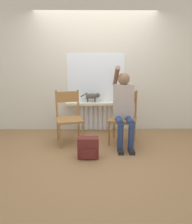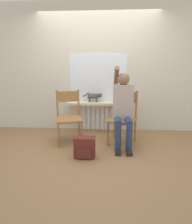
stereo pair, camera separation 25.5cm
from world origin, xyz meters
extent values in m
plane|color=olive|center=(0.00, 0.00, 0.00)|extent=(12.00, 12.00, 0.00)
cube|color=beige|center=(0.00, 1.23, 1.35)|extent=(7.00, 0.06, 2.70)
cube|color=white|center=(0.00, 1.16, 0.30)|extent=(0.72, 0.05, 0.60)
cube|color=white|center=(-0.31, 1.12, 0.30)|extent=(0.07, 0.03, 0.58)
cube|color=white|center=(-0.21, 1.12, 0.30)|extent=(0.07, 0.03, 0.58)
cube|color=white|center=(-0.10, 1.12, 0.30)|extent=(0.07, 0.03, 0.58)
cube|color=white|center=(0.00, 1.12, 0.30)|extent=(0.07, 0.03, 0.58)
cube|color=white|center=(0.10, 1.12, 0.30)|extent=(0.07, 0.03, 0.58)
cube|color=white|center=(0.21, 1.12, 0.30)|extent=(0.07, 0.03, 0.58)
cube|color=white|center=(0.31, 1.12, 0.30)|extent=(0.07, 0.03, 0.58)
cube|color=beige|center=(0.00, 1.05, 0.63)|extent=(1.28, 0.31, 0.05)
cube|color=white|center=(0.00, 1.20, 1.16)|extent=(1.23, 0.01, 1.01)
cube|color=#9E6B38|center=(-0.49, 0.38, 0.45)|extent=(0.56, 0.56, 0.04)
cylinder|color=#9E6B38|center=(-0.63, 0.13, 0.21)|extent=(0.04, 0.04, 0.43)
cylinder|color=#9E6B38|center=(-0.24, 0.24, 0.21)|extent=(0.04, 0.04, 0.43)
cylinder|color=#9E6B38|center=(-0.73, 0.52, 0.21)|extent=(0.04, 0.04, 0.43)
cylinder|color=#9E6B38|center=(-0.34, 0.63, 0.21)|extent=(0.04, 0.04, 0.43)
cylinder|color=#9E6B38|center=(-0.73, 0.52, 0.72)|extent=(0.04, 0.04, 0.50)
cylinder|color=#9E6B38|center=(-0.34, 0.63, 0.72)|extent=(0.04, 0.04, 0.50)
cube|color=#9E6B38|center=(-0.54, 0.57, 0.84)|extent=(0.40, 0.13, 0.20)
cube|color=#9E6B38|center=(0.49, 0.38, 0.45)|extent=(0.58, 0.58, 0.04)
cylinder|color=#9E6B38|center=(0.23, 0.25, 0.21)|extent=(0.04, 0.04, 0.43)
cylinder|color=#9E6B38|center=(0.61, 0.12, 0.21)|extent=(0.04, 0.04, 0.43)
cylinder|color=#9E6B38|center=(0.36, 0.63, 0.21)|extent=(0.04, 0.04, 0.43)
cylinder|color=#9E6B38|center=(0.74, 0.50, 0.21)|extent=(0.04, 0.04, 0.43)
cylinder|color=#9E6B38|center=(0.36, 0.63, 0.72)|extent=(0.04, 0.04, 0.50)
cylinder|color=#9E6B38|center=(0.74, 0.50, 0.72)|extent=(0.04, 0.04, 0.50)
cube|color=#9E6B38|center=(0.55, 0.57, 0.84)|extent=(0.39, 0.16, 0.20)
cylinder|color=navy|center=(0.40, 0.20, 0.48)|extent=(0.11, 0.40, 0.11)
cylinder|color=navy|center=(0.58, 0.20, 0.48)|extent=(0.11, 0.40, 0.11)
cylinder|color=navy|center=(0.40, 0.00, 0.24)|extent=(0.10, 0.10, 0.48)
cylinder|color=navy|center=(0.58, 0.00, 0.24)|extent=(0.10, 0.10, 0.48)
cube|color=black|center=(0.40, -0.06, 0.03)|extent=(0.09, 0.20, 0.06)
cube|color=black|center=(0.58, -0.06, 0.03)|extent=(0.09, 0.20, 0.06)
cube|color=#AD9E93|center=(0.49, 0.40, 0.78)|extent=(0.34, 0.20, 0.62)
sphere|color=#846047|center=(0.49, 0.40, 1.18)|extent=(0.21, 0.21, 0.21)
cylinder|color=#846047|center=(0.37, 0.54, 1.22)|extent=(0.08, 0.50, 0.38)
cylinder|color=#AD9E93|center=(0.64, 0.36, 0.74)|extent=(0.08, 0.08, 0.49)
cylinder|color=#4C4238|center=(-0.10, 1.07, 0.78)|extent=(0.23, 0.11, 0.11)
sphere|color=#4C4238|center=(0.05, 1.07, 0.80)|extent=(0.10, 0.10, 0.10)
cone|color=#4C4238|center=(0.05, 1.05, 0.84)|extent=(0.03, 0.03, 0.03)
cone|color=#4C4238|center=(0.05, 1.10, 0.84)|extent=(0.03, 0.03, 0.03)
cylinder|color=#4C4238|center=(-0.02, 1.05, 0.69)|extent=(0.03, 0.03, 0.07)
cylinder|color=#4C4238|center=(-0.02, 1.10, 0.69)|extent=(0.03, 0.03, 0.07)
cylinder|color=#4C4238|center=(-0.18, 1.05, 0.69)|extent=(0.03, 0.03, 0.07)
cylinder|color=#4C4238|center=(-0.18, 1.10, 0.69)|extent=(0.03, 0.03, 0.07)
cylinder|color=#4C4238|center=(-0.25, 1.07, 0.81)|extent=(0.15, 0.03, 0.10)
cube|color=maroon|center=(-0.13, -0.22, 0.16)|extent=(0.32, 0.17, 0.33)
cube|color=maroon|center=(-0.13, -0.32, 0.10)|extent=(0.23, 0.03, 0.15)
camera|label=1|loc=(-0.04, -2.91, 1.35)|focal=30.00mm
camera|label=2|loc=(0.22, -2.90, 1.35)|focal=30.00mm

